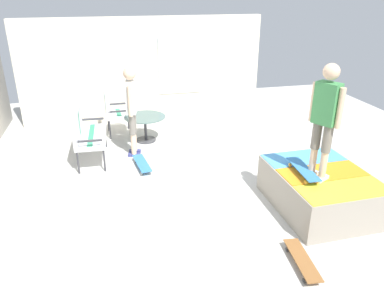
{
  "coord_description": "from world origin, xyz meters",
  "views": [
    {
      "loc": [
        -5.52,
        1.49,
        3.2
      ],
      "look_at": [
        0.19,
        0.13,
        0.7
      ],
      "focal_mm": 34.87,
      "sensor_mm": 36.0,
      "label": 1
    }
  ],
  "objects": [
    {
      "name": "skateboard_on_ramp",
      "position": [
        -1.12,
        -1.25,
        0.7
      ],
      "size": [
        0.81,
        0.26,
        0.1
      ],
      "color": "#3372B2",
      "rests_on": "skate_ramp"
    },
    {
      "name": "person_watching",
      "position": [
        1.55,
        1.02,
        1.06
      ],
      "size": [
        0.47,
        0.29,
        1.79
      ],
      "color": "navy",
      "rests_on": "ground_plane"
    },
    {
      "name": "person_skater",
      "position": [
        -1.25,
        -1.39,
        1.58
      ],
      "size": [
        0.44,
        0.34,
        1.67
      ],
      "color": "silver",
      "rests_on": "skate_ramp"
    },
    {
      "name": "skateboard_spare",
      "position": [
        -2.27,
        -0.68,
        0.08
      ],
      "size": [
        0.82,
        0.29,
        0.1
      ],
      "color": "brown",
      "rests_on": "ground_plane"
    },
    {
      "name": "patio_bench",
      "position": [
        1.5,
        1.95,
        0.62
      ],
      "size": [
        1.27,
        0.6,
        1.02
      ],
      "color": "#38383D",
      "rests_on": "ground_plane"
    },
    {
      "name": "patio_table",
      "position": [
        2.23,
        0.7,
        0.4
      ],
      "size": [
        0.9,
        0.9,
        0.57
      ],
      "color": "#38383D",
      "rests_on": "ground_plane"
    },
    {
      "name": "skateboard_by_bench",
      "position": [
        0.9,
        0.94,
        0.08
      ],
      "size": [
        0.82,
        0.3,
        0.1
      ],
      "color": "#3372B2",
      "rests_on": "ground_plane"
    },
    {
      "name": "skate_ramp",
      "position": [
        -1.12,
        -1.61,
        0.31
      ],
      "size": [
        1.68,
        2.17,
        0.61
      ],
      "color": "gray",
      "rests_on": "ground_plane"
    },
    {
      "name": "house_facade",
      "position": [
        3.8,
        0.49,
        1.27
      ],
      "size": [
        0.23,
        6.0,
        2.54
      ],
      "color": "beige",
      "rests_on": "ground_plane"
    },
    {
      "name": "ground_plane",
      "position": [
        0.0,
        0.0,
        -0.05
      ],
      "size": [
        12.0,
        12.0,
        0.1
      ],
      "primitive_type": "cube",
      "color": "beige"
    },
    {
      "name": "patio_chair_near_house",
      "position": [
        2.79,
        1.36,
        0.61
      ],
      "size": [
        0.64,
        0.57,
        1.02
      ],
      "color": "#38383D",
      "rests_on": "ground_plane"
    }
  ]
}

